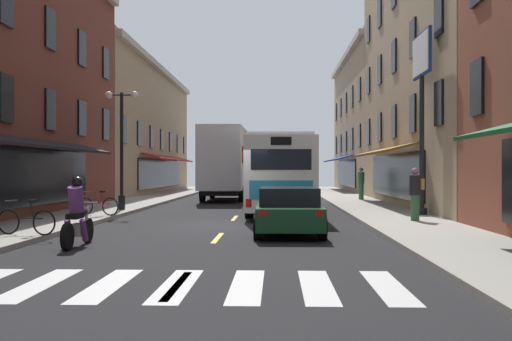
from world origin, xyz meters
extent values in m
cube|color=black|center=(0.00, 0.00, -0.05)|extent=(34.80, 80.00, 0.10)
cube|color=#DBCC4C|center=(0.00, -10.00, 0.00)|extent=(0.14, 2.40, 0.01)
cube|color=#DBCC4C|center=(0.00, -3.50, 0.00)|extent=(0.14, 2.40, 0.01)
cube|color=#DBCC4C|center=(0.00, 3.00, 0.00)|extent=(0.14, 2.40, 0.01)
cube|color=#DBCC4C|center=(0.00, 9.50, 0.00)|extent=(0.14, 2.40, 0.01)
cube|color=#DBCC4C|center=(0.00, 16.00, 0.00)|extent=(0.14, 2.40, 0.01)
cube|color=#DBCC4C|center=(0.00, 22.50, 0.00)|extent=(0.14, 2.40, 0.01)
cube|color=#DBCC4C|center=(0.00, 29.00, 0.00)|extent=(0.14, 2.40, 0.01)
cube|color=#DBCC4C|center=(0.00, 35.50, 0.00)|extent=(0.14, 2.40, 0.01)
cube|color=silver|center=(-2.20, -10.00, 0.00)|extent=(0.50, 2.80, 0.01)
cube|color=silver|center=(-1.10, -10.00, 0.00)|extent=(0.50, 2.80, 0.01)
cube|color=silver|center=(0.00, -10.00, 0.00)|extent=(0.50, 2.80, 0.01)
cube|color=silver|center=(1.10, -10.00, 0.00)|extent=(0.50, 2.80, 0.01)
cube|color=silver|center=(2.20, -10.00, 0.00)|extent=(0.50, 2.80, 0.01)
cube|color=silver|center=(3.30, -10.00, 0.00)|extent=(0.50, 2.80, 0.01)
cube|color=#A39E93|center=(-5.90, 0.00, 0.07)|extent=(3.00, 80.00, 0.14)
cube|color=#A39E93|center=(5.90, 0.00, 0.07)|extent=(3.00, 80.00, 0.14)
cube|color=black|center=(-7.36, 0.00, 1.55)|extent=(0.10, 16.00, 2.10)
cube|color=black|center=(-6.65, 0.00, 2.75)|extent=(1.38, 14.93, 0.44)
cube|color=black|center=(-7.36, 0.00, 4.20)|extent=(0.10, 1.00, 1.60)
cube|color=black|center=(-7.36, 3.81, 4.20)|extent=(0.10, 1.00, 1.60)
cube|color=black|center=(-7.36, 7.62, 4.20)|extent=(0.10, 1.00, 1.60)
cube|color=black|center=(-7.36, 11.43, 4.20)|extent=(0.10, 1.00, 1.60)
cube|color=black|center=(-7.36, 0.00, 7.40)|extent=(0.10, 1.00, 1.60)
cube|color=black|center=(-7.36, 3.81, 7.40)|extent=(0.10, 1.00, 1.60)
cube|color=black|center=(-7.36, 7.62, 7.40)|extent=(0.10, 1.00, 1.60)
cube|color=black|center=(-7.36, 11.43, 7.40)|extent=(0.10, 1.00, 1.60)
cube|color=#9E8466|center=(-11.40, 26.67, 4.96)|extent=(8.00, 26.57, 9.92)
cube|color=#B2AD9E|center=(-7.30, 26.67, 9.57)|extent=(0.44, 26.07, 0.40)
cube|color=black|center=(-7.36, 26.67, 1.55)|extent=(0.10, 16.00, 2.10)
cube|color=maroon|center=(-6.65, 26.67, 2.75)|extent=(1.38, 14.93, 0.44)
cube|color=black|center=(-7.36, 15.24, 4.20)|extent=(0.10, 1.00, 1.60)
cube|color=black|center=(-7.36, 19.05, 4.20)|extent=(0.10, 1.00, 1.60)
cube|color=black|center=(-7.36, 22.86, 4.20)|extent=(0.10, 1.00, 1.60)
cube|color=black|center=(-7.36, 26.67, 4.20)|extent=(0.10, 1.00, 1.60)
cube|color=black|center=(-7.36, 30.48, 4.20)|extent=(0.10, 1.00, 1.60)
cube|color=black|center=(-7.36, 34.29, 4.20)|extent=(0.10, 1.00, 1.60)
cube|color=black|center=(-7.36, 38.10, 4.20)|extent=(0.10, 1.00, 1.60)
cube|color=black|center=(7.36, -2.00, 4.20)|extent=(0.10, 1.00, 1.60)
cube|color=#9E8466|center=(11.40, 10.00, 8.71)|extent=(8.00, 19.90, 17.43)
cube|color=black|center=(7.36, 10.00, 1.55)|extent=(0.10, 12.00, 2.10)
cube|color=brown|center=(6.65, 10.00, 2.75)|extent=(1.38, 11.20, 0.44)
cube|color=black|center=(7.36, 2.00, 4.20)|extent=(0.10, 1.00, 1.60)
cube|color=black|center=(7.36, 6.00, 4.20)|extent=(0.10, 1.00, 1.60)
cube|color=black|center=(7.36, 10.00, 4.20)|extent=(0.10, 1.00, 1.60)
cube|color=black|center=(7.36, 14.00, 4.20)|extent=(0.10, 1.00, 1.60)
cube|color=black|center=(7.36, 18.00, 4.20)|extent=(0.10, 1.00, 1.60)
cube|color=black|center=(7.36, 2.00, 7.40)|extent=(0.10, 1.00, 1.60)
cube|color=black|center=(7.36, 6.00, 7.40)|extent=(0.10, 1.00, 1.60)
cube|color=black|center=(7.36, 10.00, 7.40)|extent=(0.10, 1.00, 1.60)
cube|color=black|center=(7.36, 14.00, 7.40)|extent=(0.10, 1.00, 1.60)
cube|color=black|center=(7.36, 18.00, 7.40)|extent=(0.10, 1.00, 1.60)
cube|color=black|center=(7.36, 14.00, 10.60)|extent=(0.10, 1.00, 1.60)
cube|color=black|center=(7.36, 18.00, 10.60)|extent=(0.10, 1.00, 1.60)
cube|color=#9E8466|center=(11.40, 30.00, 5.70)|extent=(8.00, 19.90, 11.41)
cube|color=#B2AD9E|center=(7.30, 30.00, 11.06)|extent=(0.44, 19.40, 0.40)
cube|color=black|center=(7.36, 30.00, 1.55)|extent=(0.10, 12.00, 2.10)
cube|color=navy|center=(6.65, 30.00, 2.75)|extent=(1.38, 11.20, 0.44)
cube|color=black|center=(7.36, 22.00, 4.20)|extent=(0.10, 1.00, 1.60)
cube|color=black|center=(7.36, 26.00, 4.20)|extent=(0.10, 1.00, 1.60)
cube|color=black|center=(7.36, 30.00, 4.20)|extent=(0.10, 1.00, 1.60)
cube|color=black|center=(7.36, 34.00, 4.20)|extent=(0.10, 1.00, 1.60)
cube|color=black|center=(7.36, 38.00, 4.20)|extent=(0.10, 1.00, 1.60)
cube|color=black|center=(7.36, 22.00, 7.40)|extent=(0.10, 1.00, 1.60)
cube|color=black|center=(7.36, 26.00, 7.40)|extent=(0.10, 1.00, 1.60)
cube|color=black|center=(7.36, 30.00, 7.40)|extent=(0.10, 1.00, 1.60)
cube|color=black|center=(7.36, 34.00, 7.40)|extent=(0.10, 1.00, 1.60)
cube|color=black|center=(7.36, 38.00, 7.40)|extent=(0.10, 1.00, 1.60)
cylinder|color=black|center=(7.05, 3.18, 2.79)|extent=(0.18, 0.18, 5.29)
cylinder|color=black|center=(7.05, 3.18, 0.26)|extent=(0.40, 0.40, 0.24)
cube|color=navy|center=(7.05, 3.18, 6.16)|extent=(0.10, 2.48, 1.63)
cube|color=silver|center=(6.99, 3.18, 6.16)|extent=(0.04, 2.32, 1.47)
cube|color=silver|center=(7.11, 3.18, 6.16)|extent=(0.04, 2.32, 1.47)
cube|color=white|center=(1.68, 6.67, 1.69)|extent=(2.65, 11.93, 2.67)
cube|color=silver|center=(1.68, 6.67, 3.08)|extent=(2.44, 10.72, 0.16)
cube|color=black|center=(1.68, 6.97, 1.87)|extent=(2.67, 9.53, 0.96)
cube|color=maroon|center=(1.68, 6.67, 0.60)|extent=(2.67, 11.53, 0.36)
cube|color=black|center=(1.63, 12.59, 1.87)|extent=(2.25, 0.14, 1.10)
cube|color=black|center=(1.73, 0.76, 2.17)|extent=(2.05, 0.14, 0.70)
cube|color=teal|center=(1.73, 0.75, 1.15)|extent=(2.15, 0.12, 0.64)
cube|color=black|center=(1.73, 0.75, 2.80)|extent=(0.70, 0.11, 0.28)
cube|color=red|center=(0.64, 0.73, 0.70)|extent=(0.20, 0.08, 0.28)
cube|color=red|center=(2.83, 0.75, 0.70)|extent=(0.20, 0.08, 0.28)
cylinder|color=black|center=(0.48, 10.62, 0.50)|extent=(0.31, 1.00, 1.00)
cylinder|color=black|center=(2.83, 10.64, 0.50)|extent=(0.31, 1.00, 1.00)
cylinder|color=black|center=(0.54, 3.21, 0.50)|extent=(0.31, 1.00, 1.00)
cylinder|color=black|center=(2.89, 3.23, 0.50)|extent=(0.31, 1.00, 1.00)
cube|color=#B21E19|center=(-1.43, 18.82, 1.55)|extent=(2.32, 2.05, 2.40)
cube|color=black|center=(-1.42, 19.79, 2.40)|extent=(2.00, 0.12, 0.80)
cube|color=white|center=(-1.47, 14.85, 2.48)|extent=(2.47, 5.94, 3.56)
cube|color=maroon|center=(-0.25, 14.83, 2.66)|extent=(0.10, 3.55, 0.90)
cube|color=black|center=(-1.46, 15.86, 0.55)|extent=(1.99, 7.56, 0.24)
cylinder|color=black|center=(-2.53, 18.63, 0.45)|extent=(0.29, 0.90, 0.90)
cylinder|color=black|center=(-0.33, 18.60, 0.45)|extent=(0.29, 0.90, 0.90)
cylinder|color=black|center=(-2.59, 13.97, 0.45)|extent=(0.29, 0.90, 0.90)
cylinder|color=black|center=(-0.39, 13.95, 0.45)|extent=(0.29, 0.90, 0.90)
cube|color=black|center=(-1.55, 25.15, 0.60)|extent=(1.85, 4.62, 0.72)
cube|color=black|center=(-1.55, 24.96, 1.19)|extent=(1.68, 2.50, 0.51)
cube|color=red|center=(-2.26, 22.86, 0.86)|extent=(0.20, 0.06, 0.14)
cube|color=red|center=(-0.80, 22.87, 0.86)|extent=(0.20, 0.06, 0.14)
cylinder|color=black|center=(-2.42, 26.75, 0.32)|extent=(0.23, 0.64, 0.64)
cylinder|color=black|center=(-0.71, 26.76, 0.32)|extent=(0.23, 0.64, 0.64)
cylinder|color=black|center=(-2.40, 23.54, 0.32)|extent=(0.23, 0.64, 0.64)
cylinder|color=black|center=(-0.68, 23.55, 0.32)|extent=(0.23, 0.64, 0.64)
cube|color=#144723|center=(1.91, -2.44, 0.54)|extent=(1.81, 4.32, 0.60)
cube|color=black|center=(1.91, -2.61, 1.07)|extent=(1.63, 2.34, 0.52)
cube|color=red|center=(1.22, -4.58, 0.74)|extent=(0.20, 0.06, 0.14)
cube|color=red|center=(2.64, -4.57, 0.74)|extent=(0.20, 0.06, 0.14)
cylinder|color=black|center=(1.06, -1.00, 0.32)|extent=(0.23, 0.64, 0.64)
cylinder|color=black|center=(2.74, -0.98, 0.32)|extent=(0.23, 0.64, 0.64)
cylinder|color=black|center=(1.09, -3.90, 0.32)|extent=(0.23, 0.64, 0.64)
cylinder|color=black|center=(2.76, -3.89, 0.32)|extent=(0.23, 0.64, 0.64)
cylinder|color=black|center=(-3.14, -4.64, 0.31)|extent=(0.10, 0.62, 0.62)
cylinder|color=black|center=(-3.14, -6.09, 0.31)|extent=(0.12, 0.62, 0.62)
cylinder|color=#B2B2B7|center=(-3.14, -4.76, 0.61)|extent=(0.07, 0.33, 0.68)
ellipsoid|color=black|center=(-3.14, -5.19, 0.81)|extent=(0.32, 0.56, 0.28)
cube|color=black|center=(-3.14, -5.59, 0.74)|extent=(0.26, 0.56, 0.12)
cube|color=#B2B2B7|center=(-3.14, -5.37, 0.40)|extent=(0.24, 0.40, 0.30)
cylinder|color=#B2B2B7|center=(-3.14, -4.86, 1.02)|extent=(0.62, 0.04, 0.04)
cylinder|color=#66387F|center=(-3.14, -5.52, 1.13)|extent=(0.34, 0.46, 0.66)
sphere|color=black|center=(-3.14, -5.41, 1.53)|extent=(0.26, 0.26, 0.26)
cylinder|color=#66387F|center=(-3.32, -5.49, 0.40)|extent=(0.14, 0.36, 0.56)
cylinder|color=#66387F|center=(-2.96, -5.49, 0.40)|extent=(0.14, 0.36, 0.56)
torus|color=black|center=(-5.56, 2.55, 0.47)|extent=(0.66, 0.20, 0.66)
torus|color=black|center=(-4.54, 2.30, 0.47)|extent=(0.66, 0.20, 0.66)
cylinder|color=red|center=(-5.05, 2.42, 0.57)|extent=(0.98, 0.28, 0.04)
cylinder|color=red|center=(-4.87, 2.38, 0.75)|extent=(0.14, 0.07, 0.50)
cube|color=black|center=(-4.86, 2.38, 1.02)|extent=(0.22, 0.16, 0.06)
cylinder|color=red|center=(-5.48, 2.53, 1.02)|extent=(0.14, 0.47, 0.03)
torus|color=black|center=(-5.41, -4.10, 0.47)|extent=(0.66, 0.18, 0.66)
torus|color=black|center=(-4.38, -4.32, 0.47)|extent=(0.66, 0.18, 0.66)
cylinder|color=black|center=(-4.89, -4.21, 0.57)|extent=(0.98, 0.25, 0.04)
cylinder|color=black|center=(-4.72, -4.25, 0.75)|extent=(0.14, 0.06, 0.50)
cube|color=black|center=(-4.70, -4.25, 1.02)|extent=(0.22, 0.16, 0.06)
cylinder|color=black|center=(-5.33, -4.12, 1.02)|extent=(0.13, 0.48, 0.03)
cylinder|color=#33663F|center=(6.16, 0.46, 0.56)|extent=(0.28, 0.28, 0.85)
cylinder|color=black|center=(6.16, 0.46, 1.32)|extent=(0.36, 0.36, 0.65)
sphere|color=gray|center=(6.16, 0.46, 1.78)|extent=(0.23, 0.23, 0.23)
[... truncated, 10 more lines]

